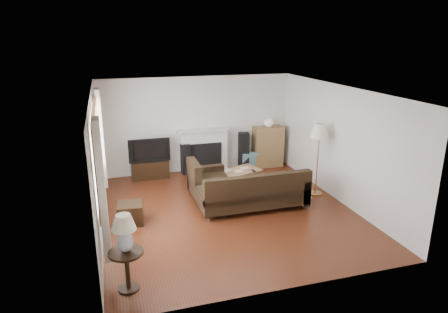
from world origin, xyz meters
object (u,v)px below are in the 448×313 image
object	(u,v)px
tv_stand	(150,169)
bookshelf	(268,147)
floor_lamp	(318,160)
side_table	(127,271)
sectional_sofa	(253,190)
coffee_table	(237,179)

from	to	relation	value
tv_stand	bookshelf	bearing A→B (deg)	0.50
floor_lamp	side_table	world-z (taller)	floor_lamp
tv_stand	side_table	distance (m)	4.68
side_table	sectional_sofa	bearing A→B (deg)	38.30
bookshelf	floor_lamp	xyz separation A→B (m)	(0.27, -2.21, 0.26)
floor_lamp	side_table	xyz separation A→B (m)	(-4.34, -2.43, -0.51)
bookshelf	tv_stand	bearing A→B (deg)	-179.50
bookshelf	coffee_table	bearing A→B (deg)	-135.02
side_table	bookshelf	bearing A→B (deg)	48.71
floor_lamp	bookshelf	bearing A→B (deg)	97.06
floor_lamp	sectional_sofa	bearing A→B (deg)	-169.64
sectional_sofa	floor_lamp	bearing A→B (deg)	10.36
bookshelf	coffee_table	distance (m)	1.89
coffee_table	side_table	distance (m)	4.31
bookshelf	side_table	xyz separation A→B (m)	(-4.07, -4.63, -0.25)
bookshelf	coffee_table	xyz separation A→B (m)	(-1.32, -1.32, -0.34)
bookshelf	sectional_sofa	xyz separation A→B (m)	(-1.38, -2.51, -0.16)
tv_stand	sectional_sofa	size ratio (longest dim) A/B	0.38
sectional_sofa	side_table	size ratio (longest dim) A/B	4.00
coffee_table	floor_lamp	bearing A→B (deg)	-47.47
bookshelf	side_table	world-z (taller)	bookshelf
floor_lamp	side_table	bearing A→B (deg)	-150.80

